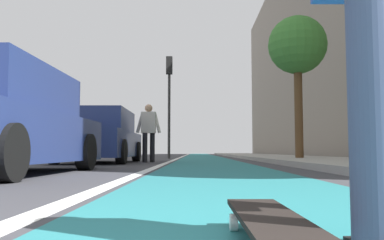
{
  "coord_description": "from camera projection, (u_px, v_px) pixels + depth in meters",
  "views": [
    {
      "loc": [
        -0.4,
        0.36,
        0.32
      ],
      "look_at": [
        8.37,
        0.44,
        0.99
      ],
      "focal_mm": 38.72,
      "sensor_mm": 36.0,
      "label": 1
    }
  ],
  "objects": [
    {
      "name": "sidewalk_curb",
      "position": [
        277.0,
        157.0,
        18.3
      ],
      "size": [
        52.0,
        3.2,
        0.12
      ],
      "primitive_type": "cube",
      "color": "#9E9B93",
      "rests_on": "ground"
    },
    {
      "name": "ground_plane",
      "position": [
        210.0,
        164.0,
        10.35
      ],
      "size": [
        80.0,
        80.0,
        0.0
      ],
      "primitive_type": "plane",
      "color": "#38383D"
    },
    {
      "name": "building_facade",
      "position": [
        312.0,
        39.0,
        22.74
      ],
      "size": [
        40.0,
        1.2,
        12.95
      ],
      "primitive_type": "cube",
      "color": "gray",
      "rests_on": "ground"
    },
    {
      "name": "pedestrian_distant",
      "position": [
        149.0,
        129.0,
        12.28
      ],
      "size": [
        0.48,
        0.75,
        1.72
      ],
      "color": "black",
      "rests_on": "ground"
    },
    {
      "name": "parked_car_mid",
      "position": [
        100.0,
        138.0,
        11.64
      ],
      "size": [
        4.51,
        1.92,
        1.47
      ],
      "color": "navy",
      "rests_on": "ground"
    },
    {
      "name": "lane_stripe_white",
      "position": [
        180.0,
        158.0,
        20.33
      ],
      "size": [
        52.0,
        0.16,
        0.01
      ],
      "primitive_type": "cube",
      "color": "silver",
      "rests_on": "ground"
    },
    {
      "name": "skateboard",
      "position": [
        268.0,
        220.0,
        1.38
      ],
      "size": [
        0.84,
        0.21,
        0.11
      ],
      "color": "white",
      "rests_on": "ground"
    },
    {
      "name": "street_tree_mid",
      "position": [
        297.0,
        47.0,
        12.91
      ],
      "size": [
        1.82,
        1.82,
        4.55
      ],
      "color": "brown",
      "rests_on": "ground"
    },
    {
      "name": "traffic_light",
      "position": [
        169.0,
        88.0,
        18.72
      ],
      "size": [
        0.33,
        0.28,
        4.61
      ],
      "color": "#2D2D2D",
      "rests_on": "ground"
    },
    {
      "name": "bike_lane_paint",
      "position": [
        202.0,
        157.0,
        24.31
      ],
      "size": [
        56.0,
        2.04,
        0.0
      ],
      "primitive_type": "cube",
      "color": "#237075",
      "rests_on": "ground"
    }
  ]
}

